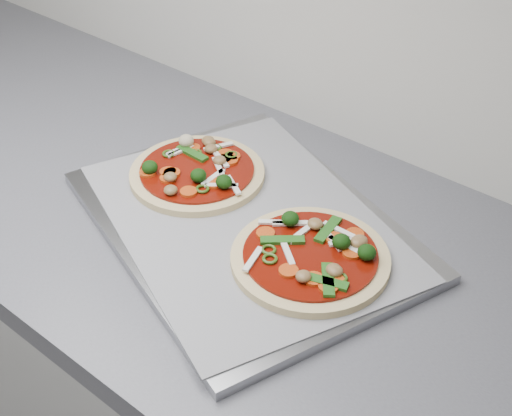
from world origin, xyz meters
The scene contains 4 objects.
baking_tray centered at (-0.53, 1.31, 0.91)m, with size 0.48×0.36×0.02m, color gray.
parchment centered at (-0.53, 1.31, 0.92)m, with size 0.46×0.33×0.00m, color #929298.
pizza_left centered at (-0.65, 1.34, 0.93)m, with size 0.28×0.28×0.03m.
pizza_right centered at (-0.41, 1.29, 0.93)m, with size 0.29×0.29×0.03m.
Camera 1 is at (-0.02, 0.72, 1.53)m, focal length 50.00 mm.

